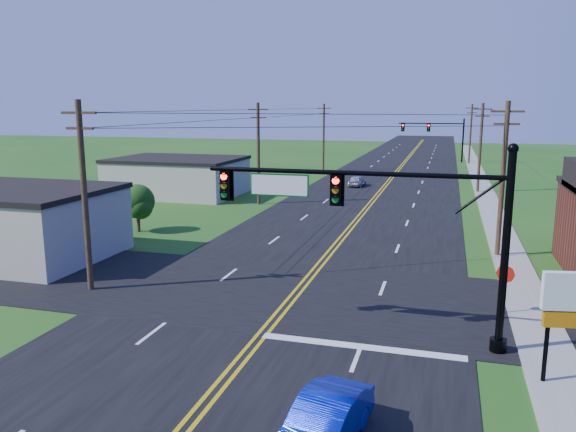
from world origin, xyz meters
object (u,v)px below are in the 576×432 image
(signal_mast_main, at_px, (377,216))
(blue_car, at_px, (323,426))
(signal_mast_far, at_px, (434,133))
(stop_sign, at_px, (505,279))

(signal_mast_main, relative_size, blue_car, 2.72)
(signal_mast_main, bearing_deg, signal_mast_far, 89.92)
(blue_car, bearing_deg, stop_sign, 75.09)
(blue_car, height_order, stop_sign, stop_sign)
(signal_mast_far, height_order, stop_sign, signal_mast_far)
(blue_car, relative_size, stop_sign, 1.90)
(blue_car, bearing_deg, signal_mast_main, 97.32)
(blue_car, bearing_deg, signal_mast_far, 99.53)
(signal_mast_far, bearing_deg, stop_sign, -85.92)
(signal_mast_main, distance_m, stop_sign, 7.10)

